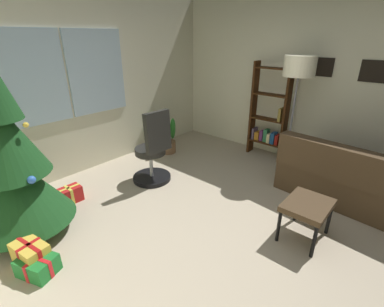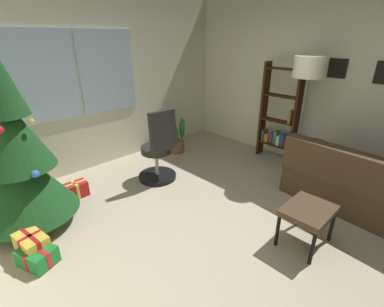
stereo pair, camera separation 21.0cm
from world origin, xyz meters
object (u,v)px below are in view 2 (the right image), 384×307
(office_chair, at_px, (159,154))
(potted_plant, at_px, (176,138))
(gift_box_red, at_px, (76,190))
(gift_box_gold, at_px, (33,246))
(couch, at_px, (383,192))
(holiday_tree, at_px, (18,157))
(bookshelf, at_px, (279,119))
(footstool, at_px, (308,213))
(floor_lamp, at_px, (309,73))
(gift_box_green, at_px, (38,256))

(office_chair, relative_size, potted_plant, 1.62)
(gift_box_red, distance_m, gift_box_gold, 1.08)
(potted_plant, bearing_deg, couch, -81.36)
(holiday_tree, relative_size, bookshelf, 1.55)
(couch, relative_size, holiday_tree, 0.82)
(gift_box_gold, bearing_deg, footstool, -40.34)
(couch, xyz_separation_m, gift_box_red, (-2.47, 2.93, -0.19))
(couch, bearing_deg, floor_lamp, 78.83)
(gift_box_green, height_order, office_chair, office_chair)
(potted_plant, bearing_deg, gift_box_gold, -159.49)
(gift_box_green, xyz_separation_m, bookshelf, (3.79, -0.29, 0.63))
(couch, bearing_deg, bookshelf, 71.84)
(holiday_tree, bearing_deg, gift_box_red, 20.73)
(footstool, xyz_separation_m, gift_box_gold, (-2.06, 1.75, -0.25))
(gift_box_green, distance_m, gift_box_gold, 0.13)
(gift_box_green, distance_m, floor_lamp, 3.84)
(couch, height_order, bookshelf, bookshelf)
(gift_box_gold, distance_m, potted_plant, 2.93)
(gift_box_gold, distance_m, bookshelf, 3.86)
(footstool, height_order, gift_box_gold, footstool)
(gift_box_gold, height_order, office_chair, office_chair)
(potted_plant, bearing_deg, floor_lamp, -69.75)
(holiday_tree, distance_m, potted_plant, 2.67)
(holiday_tree, xyz_separation_m, floor_lamp, (3.29, -1.49, 0.69))
(office_chair, bearing_deg, potted_plant, 36.02)
(floor_lamp, bearing_deg, office_chair, 140.93)
(couch, height_order, gift_box_red, couch)
(floor_lamp, xyz_separation_m, potted_plant, (-0.72, 1.96, -1.26))
(office_chair, relative_size, floor_lamp, 0.62)
(holiday_tree, xyz_separation_m, gift_box_red, (0.58, 0.22, -0.73))
(holiday_tree, xyz_separation_m, potted_plant, (2.57, 0.46, -0.57))
(couch, xyz_separation_m, office_chair, (-1.37, 2.53, 0.13))
(potted_plant, bearing_deg, footstool, -103.83)
(gift_box_red, height_order, floor_lamp, floor_lamp)
(couch, relative_size, office_chair, 1.89)
(office_chair, distance_m, bookshelf, 2.12)
(holiday_tree, bearing_deg, gift_box_gold, -106.85)
(gift_box_red, bearing_deg, footstool, -62.65)
(potted_plant, bearing_deg, gift_box_green, -157.25)
(footstool, height_order, office_chair, office_chair)
(gift_box_red, relative_size, gift_box_green, 0.80)
(footstool, relative_size, floor_lamp, 0.30)
(footstool, height_order, holiday_tree, holiday_tree)
(couch, distance_m, floor_lamp, 1.75)
(bookshelf, bearing_deg, gift_box_red, 158.61)
(gift_box_gold, bearing_deg, gift_box_green, -91.58)
(office_chair, bearing_deg, footstool, -84.39)
(gift_box_gold, relative_size, office_chair, 0.34)
(holiday_tree, height_order, bookshelf, holiday_tree)
(bookshelf, bearing_deg, floor_lamp, -122.32)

